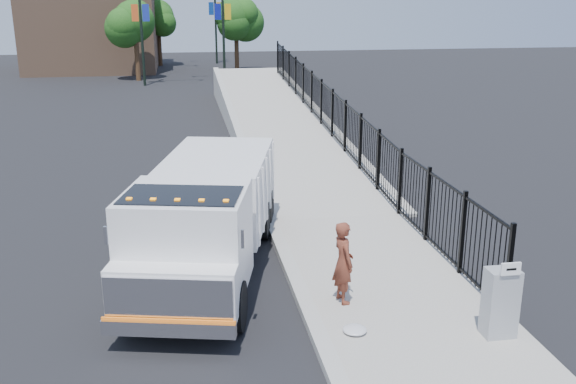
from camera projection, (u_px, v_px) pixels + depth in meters
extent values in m
plane|color=black|center=(298.00, 290.00, 13.34)|extent=(120.00, 120.00, 0.00)
cube|color=#9E998E|center=(421.00, 326.00, 11.74)|extent=(3.55, 12.00, 0.12)
cube|color=#ADAAA3|center=(318.00, 334.00, 11.43)|extent=(0.30, 12.00, 0.16)
cube|color=#9E998E|center=(280.00, 132.00, 28.77)|extent=(3.95, 24.06, 3.19)
cube|color=black|center=(332.00, 129.00, 24.96)|extent=(0.10, 28.00, 1.80)
cube|color=black|center=(210.00, 244.00, 14.36)|extent=(2.42, 6.51, 0.21)
cube|color=white|center=(187.00, 240.00, 12.00)|extent=(2.66, 2.55, 1.90)
cube|color=white|center=(173.00, 291.00, 11.00)|extent=(2.33, 1.16, 0.95)
cube|color=silver|center=(168.00, 301.00, 10.67)|extent=(2.15, 0.58, 0.81)
cube|color=silver|center=(169.00, 328.00, 10.73)|extent=(2.26, 0.69, 0.27)
cube|color=orange|center=(168.00, 321.00, 10.69)|extent=(2.23, 0.57, 0.06)
cube|color=black|center=(183.00, 216.00, 11.61)|extent=(2.32, 1.69, 0.81)
cube|color=white|center=(218.00, 188.00, 15.27)|extent=(3.14, 4.41, 1.62)
cube|color=silver|center=(106.00, 236.00, 11.04)|extent=(0.07, 0.07, 0.33)
cube|color=silver|center=(243.00, 239.00, 10.89)|extent=(0.07, 0.07, 0.33)
cube|color=orange|center=(129.00, 199.00, 11.22)|extent=(0.11, 0.10, 0.06)
cube|color=orange|center=(153.00, 200.00, 11.20)|extent=(0.11, 0.10, 0.06)
cube|color=orange|center=(177.00, 200.00, 11.17)|extent=(0.11, 0.10, 0.06)
cube|color=orange|center=(202.00, 201.00, 11.14)|extent=(0.11, 0.10, 0.06)
cube|color=orange|center=(226.00, 201.00, 11.12)|extent=(0.11, 0.10, 0.06)
cylinder|color=black|center=(128.00, 303.00, 11.72)|extent=(0.52, 1.00, 0.95)
cylinder|color=black|center=(236.00, 306.00, 11.59)|extent=(0.52, 1.00, 0.95)
cylinder|color=black|center=(184.00, 219.00, 16.16)|extent=(0.52, 1.00, 0.95)
cylinder|color=black|center=(263.00, 220.00, 16.04)|extent=(0.52, 1.00, 0.95)
cylinder|color=black|center=(193.00, 206.00, 17.16)|extent=(0.52, 1.00, 0.95)
cylinder|color=black|center=(267.00, 207.00, 17.04)|extent=(0.52, 1.00, 0.95)
imported|color=brown|center=(343.00, 262.00, 12.35)|extent=(0.49, 0.66, 1.64)
cube|color=gray|center=(500.00, 303.00, 11.15)|extent=(0.55, 0.40, 1.25)
cube|color=white|center=(511.00, 269.00, 10.72)|extent=(0.35, 0.04, 0.22)
ellipsoid|color=silver|center=(355.00, 330.00, 11.39)|extent=(0.43, 0.43, 0.11)
cylinder|color=black|center=(141.00, 25.00, 42.59)|extent=(0.18, 0.18, 8.00)
cube|color=navy|center=(146.00, 13.00, 42.41)|extent=(0.45, 0.04, 1.10)
cube|color=#D6501C|center=(135.00, 13.00, 42.30)|extent=(0.45, 0.04, 1.10)
cylinder|color=black|center=(223.00, 23.00, 45.56)|extent=(0.18, 0.18, 8.00)
cube|color=gold|center=(228.00, 12.00, 45.38)|extent=(0.45, 0.04, 1.10)
cube|color=navy|center=(218.00, 12.00, 45.27)|extent=(0.45, 0.04, 1.10)
cylinder|color=black|center=(147.00, 20.00, 52.31)|extent=(0.18, 0.18, 8.00)
cube|color=#104094|center=(151.00, 10.00, 52.13)|extent=(0.45, 0.04, 1.10)
cube|color=orange|center=(142.00, 10.00, 52.02)|extent=(0.45, 0.04, 1.10)
cylinder|color=black|center=(216.00, 18.00, 57.03)|extent=(0.18, 0.18, 8.00)
cube|color=#C38826|center=(219.00, 9.00, 56.85)|extent=(0.45, 0.04, 1.10)
cube|color=navy|center=(211.00, 9.00, 56.74)|extent=(0.45, 0.04, 1.10)
cylinder|color=#382314|center=(137.00, 58.00, 45.92)|extent=(0.36, 0.36, 3.20)
sphere|color=#194714|center=(135.00, 24.00, 45.21)|extent=(3.04, 3.04, 3.04)
cylinder|color=#382314|center=(237.00, 51.00, 51.44)|extent=(0.36, 0.36, 3.20)
sphere|color=#194714|center=(236.00, 21.00, 50.73)|extent=(2.78, 2.78, 2.78)
cylinder|color=#382314|center=(160.00, 47.00, 55.94)|extent=(0.36, 0.36, 3.20)
sphere|color=#194714|center=(158.00, 19.00, 55.24)|extent=(2.74, 2.74, 2.74)
cube|color=#8C664C|center=(92.00, 20.00, 52.23)|extent=(10.00, 10.00, 8.00)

